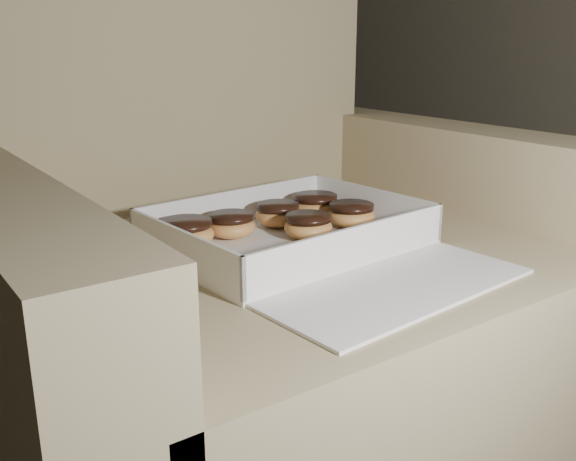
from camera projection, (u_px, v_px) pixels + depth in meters
The scene contains 12 objects.
armchair at pixel (268, 306), 1.15m from camera, with size 1.00×0.85×1.05m.
bakery_box at pixel (307, 245), 1.01m from camera, with size 0.43×0.50×0.07m.
donut_a at pixel (351, 214), 1.11m from camera, with size 0.08×0.08×0.04m.
donut_b at pixel (186, 233), 1.01m from camera, with size 0.09×0.09×0.04m.
donut_c at pixel (231, 225), 1.06m from camera, with size 0.08×0.08×0.04m.
donut_d at pixel (278, 214), 1.12m from camera, with size 0.08×0.08×0.04m.
donut_e at pixel (308, 226), 1.05m from camera, with size 0.08×0.08×0.04m.
donut_f at pixel (316, 205), 1.17m from camera, with size 0.08×0.08×0.04m.
crumb_a at pixel (388, 227), 1.11m from camera, with size 0.01×0.01×0.00m, color black.
crumb_b at pixel (305, 269), 0.91m from camera, with size 0.01×0.01×0.00m, color black.
crumb_c at pixel (318, 240), 1.04m from camera, with size 0.01×0.01×0.00m, color black.
crumb_d at pixel (397, 238), 1.05m from camera, with size 0.01×0.01×0.00m, color black.
Camera 1 is at (-0.06, -0.85, 0.80)m, focal length 40.00 mm.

